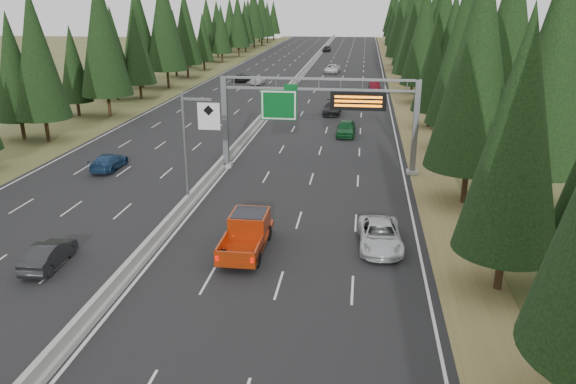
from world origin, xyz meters
name	(u,v)px	position (x,y,z in m)	size (l,w,h in m)	color
road	(290,89)	(0.00, 80.00, 0.04)	(32.00, 260.00, 0.08)	black
shoulder_right	(401,91)	(17.80, 80.00, 0.03)	(3.60, 260.00, 0.06)	olive
shoulder_left	(184,87)	(-17.80, 80.00, 0.03)	(3.60, 260.00, 0.06)	#4D5527
median_barrier	(290,86)	(0.00, 80.00, 0.41)	(0.70, 260.00, 0.85)	gray
sign_gantry	(326,110)	(8.92, 34.88, 5.27)	(16.75, 0.98, 7.80)	slate
hov_sign_pole	(193,143)	(0.58, 24.97, 4.72)	(2.80, 0.50, 8.00)	slate
tree_row_right	(440,33)	(21.74, 69.60, 9.48)	(12.11, 244.45, 18.56)	black
tree_row_left	(132,36)	(-21.93, 70.08, 8.78)	(11.47, 242.72, 18.88)	black
silver_minivan	(380,235)	(13.20, 19.91, 0.82)	(2.45, 5.32, 1.48)	silver
red_pickup	(248,230)	(5.54, 18.81, 1.20)	(2.22, 6.22, 2.03)	black
car_ahead_green	(346,128)	(10.23, 48.05, 0.89)	(1.91, 4.74, 1.62)	#124F23
car_ahead_dkred	(374,86)	(13.59, 79.28, 0.79)	(1.50, 4.31, 1.42)	#520B15
car_ahead_dkgrey	(332,108)	(8.08, 59.59, 0.84)	(2.14, 5.27, 1.53)	black
car_ahead_white	(332,69)	(5.68, 101.17, 0.87)	(2.61, 5.66, 1.57)	white
car_ahead_far	(327,49)	(1.50, 146.88, 0.88)	(1.90, 4.72, 1.61)	black
car_onc_near	(49,254)	(-4.77, 15.00, 0.77)	(1.45, 4.16, 1.37)	#232326
car_onc_blue	(109,162)	(-9.45, 32.93, 0.75)	(1.88, 4.64, 1.35)	navy
car_onc_white	(258,80)	(-5.89, 83.47, 0.84)	(1.79, 4.45, 1.52)	silver
car_onc_far	(241,78)	(-9.46, 86.98, 0.75)	(2.23, 4.84, 1.35)	black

